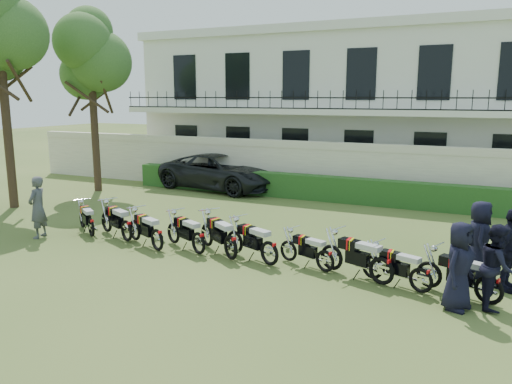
% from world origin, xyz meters
% --- Properties ---
extents(ground, '(100.00, 100.00, 0.00)m').
position_xyz_m(ground, '(0.00, 0.00, 0.00)').
color(ground, '#3E5522').
rests_on(ground, ground).
extents(perimeter_wall, '(30.00, 0.35, 2.30)m').
position_xyz_m(perimeter_wall, '(0.00, 8.00, 1.17)').
color(perimeter_wall, '#EEE4C8').
rests_on(perimeter_wall, ground).
extents(hedge, '(18.00, 0.60, 1.00)m').
position_xyz_m(hedge, '(1.00, 7.20, 0.50)').
color(hedge, '#214819').
rests_on(hedge, ground).
extents(building, '(20.40, 9.60, 7.40)m').
position_xyz_m(building, '(0.00, 13.96, 3.71)').
color(building, silver).
rests_on(building, ground).
extents(tree_west_near, '(3.40, 3.20, 7.90)m').
position_xyz_m(tree_west_near, '(-8.96, 5.00, 5.89)').
color(tree_west_near, '#473323').
rests_on(tree_west_near, ground).
extents(motorcycle_0, '(1.51, 1.06, 0.96)m').
position_xyz_m(motorcycle_0, '(-3.85, -0.93, 0.44)').
color(motorcycle_0, black).
rests_on(motorcycle_0, ground).
extents(motorcycle_1, '(1.85, 0.96, 1.08)m').
position_xyz_m(motorcycle_1, '(-2.55, -0.90, 0.50)').
color(motorcycle_1, black).
rests_on(motorcycle_1, ground).
extents(motorcycle_2, '(1.77, 0.93, 1.04)m').
position_xyz_m(motorcycle_2, '(-1.23, -1.25, 0.48)').
color(motorcycle_2, black).
rests_on(motorcycle_2, ground).
extents(motorcycle_3, '(1.75, 0.93, 1.03)m').
position_xyz_m(motorcycle_3, '(-0.05, -1.03, 0.48)').
color(motorcycle_3, black).
rests_on(motorcycle_3, ground).
extents(motorcycle_4, '(1.74, 1.20, 1.10)m').
position_xyz_m(motorcycle_4, '(0.94, -1.07, 0.51)').
color(motorcycle_4, black).
rests_on(motorcycle_4, ground).
extents(motorcycle_5, '(1.84, 0.90, 1.06)m').
position_xyz_m(motorcycle_5, '(2.02, -1.06, 0.49)').
color(motorcycle_5, black).
rests_on(motorcycle_5, ground).
extents(motorcycle_6, '(1.62, 0.72, 0.92)m').
position_xyz_m(motorcycle_6, '(3.41, -0.92, 0.42)').
color(motorcycle_6, black).
rests_on(motorcycle_6, ground).
extents(motorcycle_7, '(1.91, 0.85, 1.08)m').
position_xyz_m(motorcycle_7, '(4.79, -1.19, 0.50)').
color(motorcycle_7, black).
rests_on(motorcycle_7, ground).
extents(motorcycle_8, '(1.66, 0.75, 0.95)m').
position_xyz_m(motorcycle_8, '(5.65, -1.30, 0.44)').
color(motorcycle_8, black).
rests_on(motorcycle_8, ground).
extents(motorcycle_9, '(1.78, 0.82, 1.02)m').
position_xyz_m(motorcycle_9, '(6.96, -1.36, 0.47)').
color(motorcycle_9, black).
rests_on(motorcycle_9, ground).
extents(suv, '(6.09, 3.50, 1.60)m').
position_xyz_m(suv, '(-4.18, 7.61, 0.80)').
color(suv, black).
rests_on(suv, ground).
extents(inspector, '(0.59, 0.76, 1.85)m').
position_xyz_m(inspector, '(-5.24, -1.61, 0.93)').
color(inspector, '#535357').
rests_on(inspector, ground).
extents(officer_0, '(0.83, 1.01, 1.78)m').
position_xyz_m(officer_0, '(6.39, -1.80, 0.89)').
color(officer_0, black).
rests_on(officer_0, ground).
extents(officer_1, '(0.69, 0.86, 1.71)m').
position_xyz_m(officer_1, '(7.07, -1.42, 0.86)').
color(officer_1, black).
rests_on(officer_1, ground).
extents(officer_2, '(0.77, 1.15, 1.82)m').
position_xyz_m(officer_2, '(7.32, -0.31, 0.91)').
color(officer_2, black).
rests_on(officer_2, ground).
extents(officer_3, '(0.64, 0.93, 1.80)m').
position_xyz_m(officer_3, '(6.70, 0.36, 0.90)').
color(officer_3, black).
rests_on(officer_3, ground).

